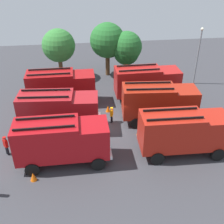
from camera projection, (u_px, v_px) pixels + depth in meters
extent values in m
plane|color=#38383D|center=(112.00, 124.00, 26.31)|extent=(53.82, 53.82, 0.00)
cube|color=#AA1015|center=(94.00, 138.00, 20.90)|extent=(2.21, 2.51, 2.60)
cube|color=#8C9EAD|center=(107.00, 134.00, 20.85)|extent=(0.09, 2.13, 1.46)
cube|color=#AA1015|center=(47.00, 140.00, 20.45)|extent=(4.81, 2.52, 2.90)
cube|color=black|center=(45.00, 117.00, 20.22)|extent=(4.32, 0.14, 0.12)
cube|color=black|center=(44.00, 128.00, 19.05)|extent=(4.32, 0.14, 0.12)
cube|color=silver|center=(109.00, 149.00, 21.62)|extent=(0.21, 2.38, 0.28)
cylinder|color=black|center=(96.00, 144.00, 22.74)|extent=(1.10, 0.35, 1.10)
cylinder|color=black|center=(98.00, 164.00, 20.70)|extent=(1.10, 0.35, 1.10)
cylinder|color=black|center=(36.00, 149.00, 22.21)|extent=(1.10, 0.35, 1.10)
cylinder|color=black|center=(32.00, 169.00, 20.17)|extent=(1.10, 0.35, 1.10)
cube|color=#AD1E12|center=(213.00, 130.00, 21.85)|extent=(2.28, 2.57, 2.60)
cube|color=#AD1E12|center=(170.00, 131.00, 21.48)|extent=(4.88, 2.65, 2.90)
cube|color=black|center=(170.00, 109.00, 21.26)|extent=(4.32, 0.26, 0.12)
cube|color=black|center=(175.00, 119.00, 20.09)|extent=(4.32, 0.26, 0.12)
cube|color=silver|center=(224.00, 140.00, 22.55)|extent=(0.27, 2.38, 0.28)
cylinder|color=black|center=(206.00, 136.00, 23.69)|extent=(1.11, 0.38, 1.10)
cylinder|color=black|center=(218.00, 154.00, 21.65)|extent=(1.11, 0.38, 1.10)
cylinder|color=black|center=(151.00, 140.00, 23.28)|extent=(1.11, 0.38, 1.10)
cylinder|color=black|center=(157.00, 158.00, 21.23)|extent=(1.11, 0.38, 1.10)
cube|color=#A4191F|center=(86.00, 109.00, 24.61)|extent=(2.40, 2.67, 2.60)
cube|color=#8C9EAD|center=(97.00, 106.00, 24.49)|extent=(0.26, 2.12, 1.46)
cube|color=#A4191F|center=(47.00, 109.00, 24.39)|extent=(4.99, 2.89, 2.90)
cube|color=black|center=(46.00, 90.00, 24.17)|extent=(4.32, 0.48, 0.12)
cube|color=black|center=(43.00, 97.00, 23.00)|extent=(4.32, 0.48, 0.12)
cube|color=silver|center=(99.00, 120.00, 25.25)|extent=(0.40, 2.38, 0.28)
cylinder|color=black|center=(89.00, 117.00, 26.45)|extent=(1.13, 0.44, 1.10)
cylinder|color=black|center=(89.00, 131.00, 24.39)|extent=(1.13, 0.44, 1.10)
cylinder|color=black|center=(38.00, 118.00, 26.25)|extent=(1.13, 0.44, 1.10)
cylinder|color=black|center=(33.00, 133.00, 24.19)|extent=(1.13, 0.44, 1.10)
cube|color=#A12010|center=(184.00, 101.00, 25.94)|extent=(2.40, 2.67, 2.60)
cube|color=#8C9EAD|center=(196.00, 98.00, 25.82)|extent=(0.25, 2.12, 1.46)
cube|color=#A12010|center=(148.00, 101.00, 25.71)|extent=(4.99, 2.88, 2.90)
cube|color=black|center=(148.00, 83.00, 25.49)|extent=(4.32, 0.47, 0.12)
cube|color=black|center=(150.00, 89.00, 24.32)|extent=(4.32, 0.47, 0.12)
cube|color=silver|center=(195.00, 111.00, 26.58)|extent=(0.39, 2.38, 0.28)
cylinder|color=black|center=(181.00, 109.00, 27.77)|extent=(1.12, 0.44, 1.10)
cylinder|color=black|center=(188.00, 122.00, 25.72)|extent=(1.12, 0.44, 1.10)
cylinder|color=black|center=(133.00, 110.00, 27.57)|extent=(1.12, 0.44, 1.10)
cylinder|color=black|center=(136.00, 123.00, 25.51)|extent=(1.12, 0.44, 1.10)
cube|color=#A21114|center=(84.00, 85.00, 29.04)|extent=(2.21, 2.51, 2.60)
cube|color=#8C9EAD|center=(94.00, 82.00, 28.99)|extent=(0.09, 2.13, 1.46)
cube|color=#A21114|center=(51.00, 85.00, 28.58)|extent=(4.81, 2.51, 2.90)
cube|color=black|center=(50.00, 69.00, 28.36)|extent=(4.32, 0.13, 0.12)
cube|color=black|center=(49.00, 74.00, 27.19)|extent=(4.32, 0.13, 0.12)
cube|color=silver|center=(96.00, 94.00, 29.76)|extent=(0.21, 2.38, 0.28)
cylinder|color=black|center=(86.00, 93.00, 30.88)|extent=(1.10, 0.35, 1.10)
cylinder|color=black|center=(87.00, 103.00, 28.84)|extent=(1.10, 0.35, 1.10)
cylinder|color=black|center=(42.00, 95.00, 30.35)|extent=(1.10, 0.35, 1.10)
cylinder|color=black|center=(40.00, 106.00, 28.31)|extent=(1.10, 0.35, 1.10)
cube|color=#AD1917|center=(168.00, 81.00, 30.01)|extent=(2.23, 2.52, 2.60)
cube|color=#8C9EAD|center=(178.00, 77.00, 29.98)|extent=(0.10, 2.13, 1.46)
cube|color=#AD1917|center=(137.00, 81.00, 29.52)|extent=(4.83, 2.55, 2.90)
cube|color=black|center=(137.00, 65.00, 29.29)|extent=(4.32, 0.17, 0.12)
cube|color=black|center=(139.00, 70.00, 28.12)|extent=(4.32, 0.17, 0.12)
cube|color=silver|center=(177.00, 89.00, 30.75)|extent=(0.23, 2.38, 0.28)
cylinder|color=black|center=(165.00, 88.00, 31.86)|extent=(1.10, 0.36, 1.10)
cylinder|color=black|center=(172.00, 98.00, 29.82)|extent=(1.10, 0.36, 1.10)
cylinder|color=black|center=(124.00, 91.00, 31.27)|extent=(1.10, 0.36, 1.10)
cylinder|color=black|center=(128.00, 101.00, 29.23)|extent=(1.10, 0.36, 1.10)
cylinder|color=black|center=(112.00, 118.00, 26.57)|extent=(0.16, 0.16, 0.75)
cylinder|color=black|center=(111.00, 119.00, 26.39)|extent=(0.16, 0.16, 0.75)
cube|color=orange|center=(112.00, 113.00, 26.11)|extent=(0.37, 0.48, 0.65)
sphere|color=beige|center=(112.00, 109.00, 25.89)|extent=(0.21, 0.21, 0.21)
cylinder|color=orange|center=(112.00, 108.00, 25.85)|extent=(0.27, 0.27, 0.06)
cylinder|color=black|center=(85.00, 89.00, 32.05)|extent=(0.16, 0.16, 0.80)
cylinder|color=black|center=(83.00, 89.00, 31.93)|extent=(0.16, 0.16, 0.80)
cube|color=black|center=(83.00, 83.00, 31.60)|extent=(0.48, 0.43, 0.69)
sphere|color=beige|center=(83.00, 80.00, 31.37)|extent=(0.23, 0.23, 0.23)
cylinder|color=black|center=(83.00, 79.00, 31.32)|extent=(0.28, 0.28, 0.07)
cylinder|color=black|center=(8.00, 151.00, 22.23)|extent=(0.16, 0.16, 0.80)
cylinder|color=black|center=(7.00, 150.00, 22.35)|extent=(0.16, 0.16, 0.80)
cube|color=#B7140F|center=(5.00, 143.00, 21.90)|extent=(0.46, 0.47, 0.70)
sphere|color=tan|center=(4.00, 138.00, 21.66)|extent=(0.23, 0.23, 0.23)
cylinder|color=#B7140F|center=(4.00, 138.00, 21.61)|extent=(0.28, 0.28, 0.07)
cylinder|color=black|center=(67.00, 111.00, 27.59)|extent=(0.16, 0.16, 0.83)
cylinder|color=black|center=(66.00, 111.00, 27.75)|extent=(0.16, 0.16, 0.83)
cube|color=black|center=(66.00, 104.00, 27.27)|extent=(0.36, 0.47, 0.72)
sphere|color=tan|center=(66.00, 100.00, 27.02)|extent=(0.23, 0.23, 0.23)
cylinder|color=black|center=(66.00, 99.00, 26.98)|extent=(0.29, 0.29, 0.07)
cylinder|color=brown|center=(61.00, 68.00, 35.20)|extent=(0.51, 0.51, 2.56)
sphere|color=#337A33|center=(59.00, 46.00, 33.64)|extent=(4.10, 4.10, 4.10)
cylinder|color=brown|center=(108.00, 65.00, 36.01)|extent=(0.55, 0.55, 2.77)
sphere|color=#236628|center=(107.00, 40.00, 34.32)|extent=(4.43, 4.43, 4.43)
cylinder|color=brown|center=(126.00, 70.00, 35.47)|extent=(0.41, 0.41, 2.04)
sphere|color=#19511E|center=(126.00, 52.00, 34.23)|extent=(3.26, 3.26, 3.26)
cylinder|color=brown|center=(126.00, 68.00, 35.58)|extent=(0.48, 0.48, 2.40)
sphere|color=#236628|center=(127.00, 47.00, 34.12)|extent=(3.84, 3.84, 3.84)
cone|color=#F2600C|center=(139.00, 132.00, 24.73)|extent=(0.43, 0.43, 0.61)
cone|color=#F2600C|center=(33.00, 177.00, 19.82)|extent=(0.48, 0.48, 0.69)
cone|color=#F2600C|center=(108.00, 109.00, 28.24)|extent=(0.48, 0.48, 0.68)
cylinder|color=slate|center=(197.00, 58.00, 32.66)|extent=(0.16, 0.16, 6.57)
sphere|color=#F2EFCC|center=(202.00, 29.00, 30.88)|extent=(0.36, 0.36, 0.36)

